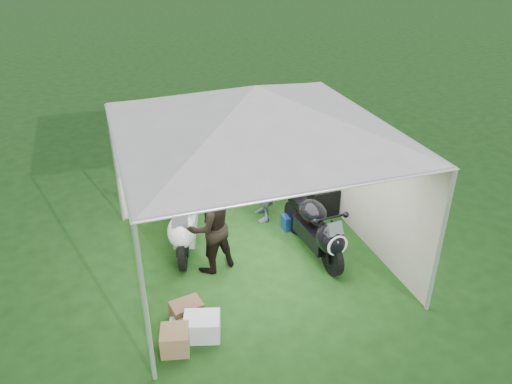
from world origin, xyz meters
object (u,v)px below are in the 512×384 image
Objects in this scene: equipment_box at (322,201)px; paddock_stand at (292,221)px; crate_2 at (179,327)px; motorcycle_white at (185,218)px; crate_0 at (202,326)px; crate_3 at (187,311)px; motorcycle_black at (316,227)px; person_dark_jacket at (210,226)px; crate_1 at (175,340)px; person_blue_jacket at (263,172)px; canopy_tent at (254,113)px.

paddock_stand is at bearing -157.18° from equipment_box.
crate_2 is at bearing -144.46° from equipment_box.
crate_0 is (-0.23, -2.20, -0.41)m from motorcycle_white.
motorcycle_black is at bearing 20.16° from crate_3.
person_dark_jacket is 2.95× the size of equipment_box.
crate_0 is at bearing -154.10° from motorcycle_black.
crate_0 is 1.32× the size of crate_1.
crate_0 is at bearing -28.60° from person_blue_jacket.
person_dark_jacket is 1.82m from person_blue_jacket.
motorcycle_black is 7.42× the size of crate_2.
crate_2 is at bearing 151.72° from crate_0.
crate_3 is (0.16, 0.24, 0.05)m from crate_2.
equipment_box reaches higher than paddock_stand.
equipment_box is at bearing 21.78° from motorcycle_white.
person_dark_jacket is (-1.72, -0.70, 0.67)m from paddock_stand.
canopy_tent reaches higher than paddock_stand.
motorcycle_white reaches higher than motorcycle_black.
crate_2 is (-2.51, -2.01, -0.04)m from paddock_stand.
equipment_box is 4.00m from crate_2.
person_blue_jacket is at bearing 64.62° from canopy_tent.
crate_1 is at bearing -138.65° from paddock_stand.
motorcycle_white is at bearing 75.65° from crate_2.
equipment_box is 1.12× the size of crate_0.
person_dark_jacket is (0.27, -0.73, 0.23)m from motorcycle_white.
crate_1 is (-2.22, -2.83, -0.80)m from person_blue_jacket.
motorcycle_white reaches higher than crate_0.
motorcycle_white is at bearing 74.88° from crate_1.
equipment_box is 4.26m from crate_1.
person_blue_jacket is 3.54× the size of equipment_box.
crate_1 is (-0.90, -1.60, -0.64)m from person_dark_jacket.
motorcycle_black is 1.55m from person_blue_jacket.
crate_1 is at bearing -135.36° from canopy_tent.
crate_0 reaches higher than crate_2.
crate_1 is at bearing -89.24° from motorcycle_white.
crate_1 is at bearing -116.55° from crate_3.
motorcycle_white is 5.53× the size of paddock_stand.
motorcycle_black is 1.80m from person_dark_jacket.
motorcycle_white is 1.27× the size of person_dark_jacket.
crate_2 is at bearing -34.28° from person_blue_jacket.
paddock_stand is (-0.05, 0.89, -0.40)m from motorcycle_black.
canopy_tent is at bearing 40.99° from crate_2.
equipment_box is at bearing 33.99° from crate_3.
crate_1 is (-3.36, -2.61, -0.11)m from equipment_box.
motorcycle_black reaches higher than crate_0.
canopy_tent reaches higher than person_dark_jacket.
paddock_stand is 1.40× the size of crate_2.
crate_3 is at bearing 108.93° from crate_0.
canopy_tent is 13.04× the size of crate_3.
crate_3 is (0.26, 0.53, -0.02)m from crate_1.
canopy_tent reaches higher than motorcycle_white.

